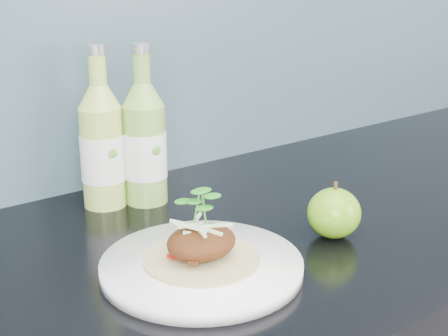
{
  "coord_description": "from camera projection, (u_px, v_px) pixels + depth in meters",
  "views": [
    {
      "loc": [
        -0.46,
        1.08,
        1.25
      ],
      "look_at": [
        0.01,
        1.69,
        1.0
      ],
      "focal_mm": 50.0,
      "sensor_mm": 36.0,
      "label": 1
    }
  ],
  "objects": [
    {
      "name": "green_apple",
      "position": [
        334.0,
        213.0,
        0.84
      ],
      "size": [
        0.08,
        0.08,
        0.08
      ],
      "rotation": [
        0.0,
        0.0,
        -0.08
      ],
      "color": "#48860E",
      "rests_on": "kitchen_counter"
    },
    {
      "name": "pork_taco",
      "position": [
        201.0,
        239.0,
        0.73
      ],
      "size": [
        0.14,
        0.14,
        0.09
      ],
      "color": "tan",
      "rests_on": "dinner_plate"
    },
    {
      "name": "cider_bottle_right",
      "position": [
        145.0,
        144.0,
        0.94
      ],
      "size": [
        0.08,
        0.08,
        0.24
      ],
      "rotation": [
        0.0,
        0.0,
        0.3
      ],
      "color": "#7DAB47",
      "rests_on": "kitchen_counter"
    },
    {
      "name": "dinner_plate",
      "position": [
        202.0,
        266.0,
        0.74
      ],
      "size": [
        0.31,
        0.31,
        0.02
      ],
      "color": "white",
      "rests_on": "kitchen_counter"
    },
    {
      "name": "cider_bottle_left",
      "position": [
        102.0,
        147.0,
        0.93
      ],
      "size": [
        0.08,
        0.08,
        0.24
      ],
      "rotation": [
        0.0,
        0.0,
        0.22
      ],
      "color": "#ACC953",
      "rests_on": "kitchen_counter"
    }
  ]
}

